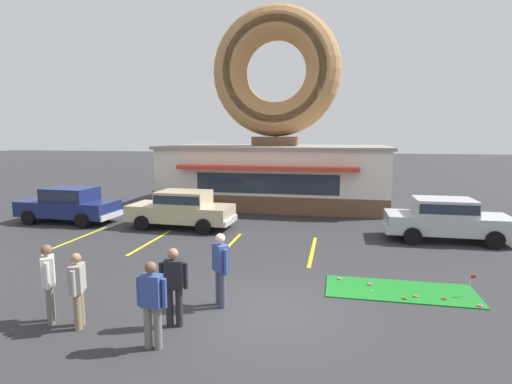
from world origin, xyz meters
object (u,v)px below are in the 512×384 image
Objects in this scene: putting_flag_pin at (472,280)px; pedestrian_hooded_kid at (49,280)px; car_navy at (69,203)px; car_champagne at (182,208)px; trash_bin at (157,200)px; pedestrian_clipboard_woman at (152,301)px; pedestrian_beanie_man at (78,287)px; pedestrian_blue_sweater_man at (220,266)px; pedestrian_leather_jacket_man at (174,283)px; car_silver at (446,218)px; golf_ball at (372,291)px.

putting_flag_pin is 9.77m from pedestrian_hooded_kid.
car_champagne is at bearing 0.04° from car_navy.
pedestrian_clipboard_woman is at bearing -65.01° from trash_bin.
putting_flag_pin is at bearing -29.66° from car_champagne.
car_navy is 2.89× the size of pedestrian_beanie_man.
pedestrian_blue_sweater_man is at bearing -163.73° from putting_flag_pin.
putting_flag_pin is 11.27m from car_champagne.
pedestrian_clipboard_woman is (-0.05, -0.89, -0.00)m from pedestrian_leather_jacket_man.
car_navy is at bearing -179.86° from car_silver.
pedestrian_blue_sweater_man is (9.35, -7.29, 0.10)m from car_navy.
putting_flag_pin is at bearing 16.27° from pedestrian_blue_sweater_man.
pedestrian_clipboard_woman reaches higher than car_navy.
car_champagne is 8.26m from pedestrian_blue_sweater_man.
pedestrian_hooded_kid is 1.02× the size of pedestrian_clipboard_woman.
putting_flag_pin is at bearing -36.37° from trash_bin.
putting_flag_pin is 9.11m from pedestrian_beanie_man.
pedestrian_blue_sweater_man is 2.16m from pedestrian_clipboard_woman.
pedestrian_clipboard_woman is 14.49m from trash_bin.
car_silver is 2.71× the size of pedestrian_leather_jacket_man.
pedestrian_clipboard_woman is at bearing -150.39° from putting_flag_pin.
pedestrian_leather_jacket_man reaches higher than trash_bin.
pedestrian_beanie_man is 13.37m from trash_bin.
pedestrian_leather_jacket_man is at bearing 86.71° from pedestrian_clipboard_woman.
pedestrian_hooded_kid is at bearing -74.40° from trash_bin.
pedestrian_blue_sweater_man is (-6.64, -7.33, 0.10)m from car_silver.
pedestrian_leather_jacket_man is at bearing -63.24° from trash_bin.
pedestrian_leather_jacket_man reaches higher than car_navy.
pedestrian_blue_sweater_man reaches higher than pedestrian_leather_jacket_man.
pedestrian_blue_sweater_man is at bearing 70.68° from pedestrian_clipboard_woman.
pedestrian_leather_jacket_man reaches higher than car_champagne.
putting_flag_pin is 0.33× the size of pedestrian_leather_jacket_man.
golf_ball is at bearing 39.77° from pedestrian_clipboard_woman.
pedestrian_blue_sweater_man reaches higher than car_navy.
pedestrian_clipboard_woman is at bearing -13.52° from pedestrian_beanie_man.
pedestrian_clipboard_woman is at bearing -140.23° from golf_ball.
car_silver is 10.53m from car_champagne.
pedestrian_leather_jacket_man reaches higher than putting_flag_pin.
putting_flag_pin is at bearing 5.45° from golf_ball.
car_silver reaches higher than trash_bin.
car_navy is 1.01× the size of car_silver.
putting_flag_pin is at bearing 29.61° from pedestrian_clipboard_woman.
car_navy is at bearing 155.77° from golf_ball.
pedestrian_beanie_man is (-6.11, -3.08, 0.83)m from golf_ball.
car_navy and car_champagne have the same top height.
pedestrian_leather_jacket_man is at bearing -130.77° from car_silver.
putting_flag_pin is 0.56× the size of trash_bin.
pedestrian_blue_sweater_man reaches higher than pedestrian_clipboard_woman.
car_navy is 4.57m from trash_bin.
car_champagne is 8.97m from pedestrian_beanie_man.
pedestrian_beanie_man is (-1.92, -0.44, -0.06)m from pedestrian_leather_jacket_man.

